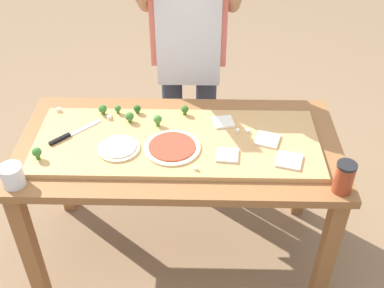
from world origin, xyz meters
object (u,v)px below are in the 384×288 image
at_px(broccoli_floret_back_right, 118,109).
at_px(cheese_crumble_d, 196,169).
at_px(pizza_slice_far_right, 224,122).
at_px(pizza_slice_center, 289,161).
at_px(cheese_crumble_e, 247,131).
at_px(broccoli_floret_front_right, 185,110).
at_px(broccoli_floret_front_left, 158,120).
at_px(sauce_jar, 344,177).
at_px(cheese_crumble_c, 59,110).
at_px(pizza_whole_tomato_red, 172,147).
at_px(pizza_whole_cheese_artichoke, 119,148).
at_px(chefs_knife, 68,135).
at_px(broccoli_floret_center_right, 37,152).
at_px(broccoli_floret_back_mid, 137,109).
at_px(cheese_crumble_b, 237,131).
at_px(cheese_crumble_a, 109,117).
at_px(cook_center, 189,42).
at_px(broccoli_floret_back_left, 103,109).
at_px(pizza_slice_near_right, 267,140).
at_px(prep_table, 179,160).
at_px(flour_cup, 13,177).
at_px(pizza_slice_near_left, 227,155).
at_px(broccoli_floret_front_mid, 130,117).

relative_size(broccoli_floret_back_right, cheese_crumble_d, 2.97).
height_order(pizza_slice_far_right, cheese_crumble_d, cheese_crumble_d).
relative_size(pizza_slice_center, cheese_crumble_e, 5.91).
height_order(broccoli_floret_front_right, broccoli_floret_back_right, broccoli_floret_front_right).
distance_m(broccoli_floret_front_left, sauce_jar, 0.90).
bearing_deg(cheese_crumble_c, pizza_whole_tomato_red, -26.12).
bearing_deg(cheese_crumble_d, pizza_whole_cheese_artichoke, 159.16).
relative_size(chefs_knife, sauce_jar, 1.52).
bearing_deg(cheese_crumble_d, sauce_jar, -8.10).
height_order(broccoli_floret_center_right, broccoli_floret_back_mid, broccoli_floret_center_right).
relative_size(cheese_crumble_b, cheese_crumble_d, 1.15).
bearing_deg(cheese_crumble_a, broccoli_floret_center_right, -130.40).
xyz_separation_m(broccoli_floret_back_right, cook_center, (0.35, 0.40, 0.17)).
distance_m(cheese_crumble_c, cheese_crumble_e, 0.96).
bearing_deg(pizza_slice_center, cheese_crumble_a, 159.92).
xyz_separation_m(pizza_whole_cheese_artichoke, broccoli_floret_back_left, (-0.12, 0.28, 0.02)).
height_order(pizza_whole_cheese_artichoke, pizza_slice_near_right, pizza_whole_cheese_artichoke).
height_order(broccoli_floret_back_mid, sauce_jar, sauce_jar).
bearing_deg(cheese_crumble_e, broccoli_floret_center_right, -167.10).
distance_m(prep_table, pizza_slice_near_right, 0.44).
bearing_deg(flour_cup, chefs_knife, 61.93).
bearing_deg(pizza_slice_near_left, broccoli_floret_back_right, 148.56).
xyz_separation_m(pizza_slice_near_left, sauce_jar, (0.47, -0.18, 0.04)).
relative_size(broccoli_floret_front_right, cheese_crumble_b, 2.94).
distance_m(pizza_whole_cheese_artichoke, cheese_crumble_a, 0.25).
height_order(prep_table, cheese_crumble_c, cheese_crumble_c).
height_order(chefs_knife, broccoli_floret_back_right, broccoli_floret_back_right).
bearing_deg(pizza_whole_cheese_artichoke, broccoli_floret_back_mid, 79.56).
relative_size(cheese_crumble_a, sauce_jar, 0.13).
distance_m(pizza_slice_near_right, sauce_jar, 0.41).
xyz_separation_m(broccoli_floret_back_mid, cook_center, (0.25, 0.39, 0.17)).
xyz_separation_m(pizza_whole_tomato_red, pizza_slice_near_right, (0.44, 0.07, -0.00)).
relative_size(pizza_slice_near_left, sauce_jar, 0.68).
distance_m(broccoli_floret_front_left, flour_cup, 0.70).
xyz_separation_m(pizza_whole_tomato_red, broccoli_floret_center_right, (-0.59, -0.09, 0.03)).
bearing_deg(broccoli_floret_center_right, pizza_slice_near_right, 8.50).
relative_size(pizza_slice_center, broccoli_floret_back_left, 2.03).
bearing_deg(broccoli_floret_back_left, cheese_crumble_c, 174.94).
distance_m(prep_table, pizza_slice_near_left, 0.29).
distance_m(pizza_whole_tomato_red, broccoli_floret_front_right, 0.28).
xyz_separation_m(chefs_knife, broccoli_floret_front_mid, (0.28, 0.12, 0.02)).
xyz_separation_m(prep_table, broccoli_floret_back_right, (-0.31, 0.20, 0.16)).
bearing_deg(broccoli_floret_front_mid, cheese_crumble_c, 167.33).
height_order(cheese_crumble_c, sauce_jar, sauce_jar).
bearing_deg(prep_table, cheese_crumble_e, 9.13).
bearing_deg(cheese_crumble_b, cheese_crumble_e, -0.89).
bearing_deg(broccoli_floret_front_left, pizza_whole_tomato_red, -65.97).
distance_m(broccoli_floret_front_mid, broccoli_floret_back_mid, 0.08).
height_order(broccoli_floret_back_left, broccoli_floret_front_right, broccoli_floret_back_left).
relative_size(pizza_slice_near_left, broccoli_floret_center_right, 1.59).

